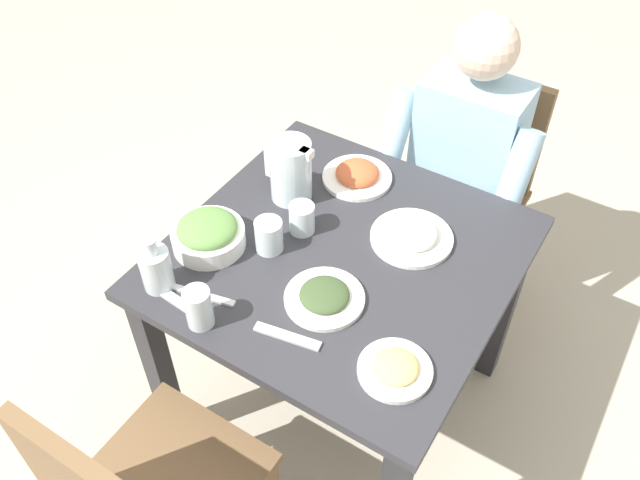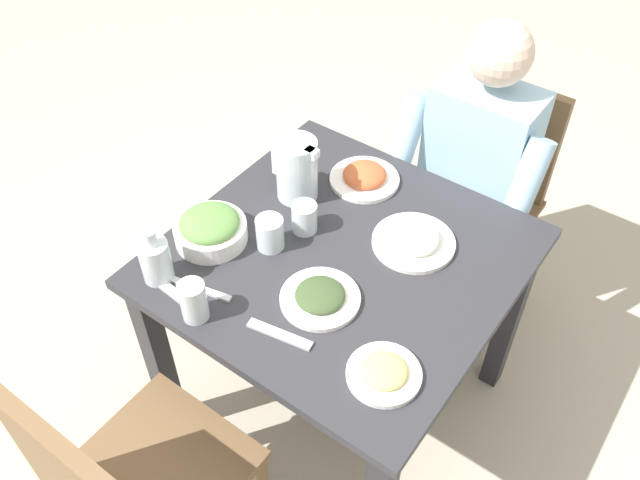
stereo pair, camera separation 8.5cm
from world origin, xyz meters
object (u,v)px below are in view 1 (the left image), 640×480
Objects in this scene: water_glass_center at (199,308)px; oil_carafe at (156,270)px; plate_dolmas at (324,297)px; plate_yoghurt at (412,235)px; dining_table at (341,283)px; salad_bowl at (208,234)px; water_glass_near_right at (302,218)px; water_glass_far_left at (269,236)px; chair_near at (470,181)px; plate_fries at (395,368)px; diner_near at (452,181)px; plate_rice_curry at (357,175)px; water_pitcher at (291,170)px.

water_glass_center is 0.17m from oil_carafe.
plate_yoghurt is (-0.09, -0.31, 0.00)m from plate_dolmas.
dining_table is 0.40m from salad_bowl.
oil_carafe reaches higher than water_glass_near_right.
water_glass_far_left reaches higher than plate_yoghurt.
chair_near is 4.37× the size of salad_bowl.
salad_bowl is at bearing -8.69° from plate_fries.
plate_dolmas is (0.05, 0.70, 0.10)m from diner_near.
dining_table is at bearing -41.32° from plate_fries.
plate_dolmas is 0.43m from oil_carafe.
oil_carafe is (0.22, 0.64, 0.04)m from plate_rice_curry.
water_glass_near_right reaches higher than plate_fries.
plate_yoghurt is 0.69m from oil_carafe.
plate_yoghurt is 1.31× the size of plate_fries.
oil_carafe is at bearing 7.88° from plate_fries.
chair_near is 9.20× the size of water_glass_far_left.
water_glass_near_right is 0.93× the size of water_glass_far_left.
plate_dolmas is 0.31m from water_glass_center.
diner_near is 0.69m from water_glass_far_left.
chair_near is 0.75× the size of diner_near.
water_glass_center is (0.05, 0.67, 0.04)m from plate_rice_curry.
water_glass_far_left is at bearing -122.02° from oil_carafe.
salad_bowl reaches higher than plate_rice_curry.
water_glass_center is 1.18× the size of water_glass_far_left.
plate_rice_curry is at bearing -108.99° from oil_carafe.
dining_table is 9.36× the size of water_glass_far_left.
diner_near is 0.71m from plate_dolmas.
plate_dolmas is at bearing -154.65° from oil_carafe.
salad_bowl is 0.26m from water_glass_near_right.
salad_bowl is 0.97× the size of plate_dolmas.
water_glass_center is at bearing 45.08° from plate_dolmas.
plate_rice_curry is at bearing -52.82° from plate_fries.
water_pitcher is at bearing 52.94° from plate_rice_curry.
oil_carafe reaches higher than dining_table.
plate_rice_curry is (0.21, 0.25, 0.11)m from diner_near.
oil_carafe is (0.43, 0.88, 0.15)m from diner_near.
plate_dolmas is 0.48m from plate_rice_curry.
salad_bowl reaches higher than dining_table.
water_glass_far_left is (0.00, -0.30, -0.01)m from water_glass_center.
chair_near reaches higher than plate_fries.
plate_rice_curry is (0.17, -0.45, 0.00)m from plate_dolmas.
water_glass_center is 1.27× the size of water_glass_near_right.
plate_yoghurt is at bearing -133.13° from dining_table.
chair_near reaches higher than dining_table.
salad_bowl is at bearing 65.30° from chair_near.
plate_yoghurt is at bearing -120.09° from water_glass_center.
water_glass_center is (-0.15, 0.22, 0.01)m from salad_bowl.
plate_fries is 0.83× the size of plate_rice_curry.
water_glass_center reaches higher than plate_dolmas.
plate_dolmas is 0.24m from water_glass_far_left.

